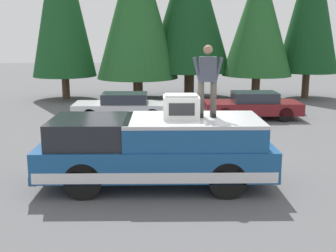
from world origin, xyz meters
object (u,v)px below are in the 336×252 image
Objects in this scene: compressor_unit at (181,106)px; person_on_truck_bed at (207,79)px; pickup_truck at (156,150)px; parked_car_maroon at (252,105)px; parked_car_silver at (123,107)px.

compressor_unit is 0.50× the size of person_on_truck_bed.
person_on_truck_bed is (0.15, -0.62, 0.62)m from compressor_unit.
parked_car_maroon is at bearing -26.39° from pickup_truck.
compressor_unit reaches higher than pickup_truck.
pickup_truck is 1.35× the size of parked_car_silver.
parked_car_silver is (7.94, 1.50, -0.29)m from pickup_truck.
person_on_truck_bed reaches higher than compressor_unit.
person_on_truck_bed is 0.41× the size of parked_car_silver.
pickup_truck reaches higher than parked_car_silver.
pickup_truck is 6.60× the size of compressor_unit.
parked_car_maroon is at bearing -22.99° from compressor_unit.
pickup_truck is 2.08m from person_on_truck_bed.
pickup_truck is at bearing -169.29° from parked_car_silver.
parked_car_silver is (-0.26, 5.57, 0.00)m from parked_car_maroon.
pickup_truck is at bearing 153.61° from parked_car_maroon.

